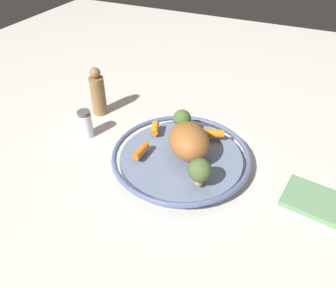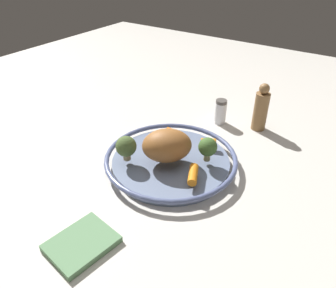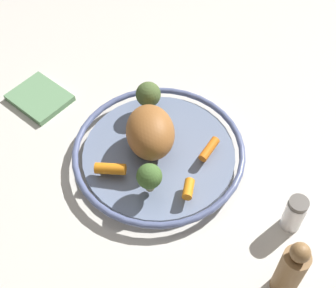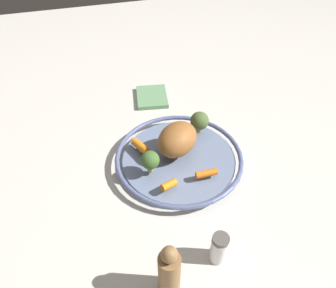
{
  "view_description": "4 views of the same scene",
  "coord_description": "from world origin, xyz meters",
  "px_view_note": "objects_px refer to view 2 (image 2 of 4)",
  "views": [
    {
      "loc": [
        0.6,
        0.24,
        0.56
      ],
      "look_at": [
        0.02,
        -0.03,
        0.07
      ],
      "focal_mm": 35.25,
      "sensor_mm": 36.0,
      "label": 1
    },
    {
      "loc": [
        -0.39,
        0.58,
        0.53
      ],
      "look_at": [
        0.0,
        0.01,
        0.07
      ],
      "focal_mm": 34.79,
      "sensor_mm": 36.0,
      "label": 2
    },
    {
      "loc": [
        -0.47,
        -0.31,
        0.78
      ],
      "look_at": [
        0.01,
        -0.02,
        0.06
      ],
      "focal_mm": 49.55,
      "sensor_mm": 36.0,
      "label": 3
    },
    {
      "loc": [
        -0.2,
        -0.59,
        0.67
      ],
      "look_at": [
        -0.03,
        0.01,
        0.07
      ],
      "focal_mm": 35.03,
      "sensor_mm": 36.0,
      "label": 4
    }
  ],
  "objects_px": {
    "baby_carrot_right": "(193,175)",
    "salt_shaker": "(221,112)",
    "dish_towel": "(82,244)",
    "baby_carrot_center": "(175,133)",
    "pepper_mill": "(261,109)",
    "roast_chicken_piece": "(166,145)",
    "baby_carrot_back": "(208,142)",
    "broccoli_floret_large": "(126,147)",
    "broccoli_floret_edge": "(208,147)",
    "serving_bowl": "(171,161)"
  },
  "relations": [
    {
      "from": "baby_carrot_right",
      "to": "salt_shaker",
      "type": "height_order",
      "value": "salt_shaker"
    },
    {
      "from": "baby_carrot_right",
      "to": "dish_towel",
      "type": "distance_m",
      "value": 0.29
    },
    {
      "from": "baby_carrot_center",
      "to": "pepper_mill",
      "type": "bearing_deg",
      "value": -125.03
    },
    {
      "from": "roast_chicken_piece",
      "to": "dish_towel",
      "type": "height_order",
      "value": "roast_chicken_piece"
    },
    {
      "from": "baby_carrot_back",
      "to": "broccoli_floret_large",
      "type": "xyz_separation_m",
      "value": [
        0.14,
        0.18,
        0.03
      ]
    },
    {
      "from": "pepper_mill",
      "to": "broccoli_floret_edge",
      "type": "bearing_deg",
      "value": 83.89
    },
    {
      "from": "baby_carrot_center",
      "to": "dish_towel",
      "type": "height_order",
      "value": "baby_carrot_center"
    },
    {
      "from": "salt_shaker",
      "to": "broccoli_floret_large",
      "type": "bearing_deg",
      "value": 77.01
    },
    {
      "from": "roast_chicken_piece",
      "to": "broccoli_floret_large",
      "type": "relative_size",
      "value": 1.9
    },
    {
      "from": "serving_bowl",
      "to": "dish_towel",
      "type": "xyz_separation_m",
      "value": [
        -0.0,
        0.32,
        -0.01
      ]
    },
    {
      "from": "baby_carrot_back",
      "to": "baby_carrot_right",
      "type": "xyz_separation_m",
      "value": [
        -0.04,
        0.15,
        0.0
      ]
    },
    {
      "from": "baby_carrot_center",
      "to": "pepper_mill",
      "type": "xyz_separation_m",
      "value": [
        -0.16,
        -0.23,
        0.03
      ]
    },
    {
      "from": "serving_bowl",
      "to": "dish_towel",
      "type": "distance_m",
      "value": 0.32
    },
    {
      "from": "serving_bowl",
      "to": "broccoli_floret_large",
      "type": "height_order",
      "value": "broccoli_floret_large"
    },
    {
      "from": "serving_bowl",
      "to": "pepper_mill",
      "type": "xyz_separation_m",
      "value": [
        -0.12,
        -0.32,
        0.05
      ]
    },
    {
      "from": "serving_bowl",
      "to": "baby_carrot_right",
      "type": "xyz_separation_m",
      "value": [
        -0.1,
        0.05,
        0.03
      ]
    },
    {
      "from": "baby_carrot_back",
      "to": "salt_shaker",
      "type": "bearing_deg",
      "value": -73.34
    },
    {
      "from": "broccoli_floret_edge",
      "to": "baby_carrot_right",
      "type": "bearing_deg",
      "value": 95.71
    },
    {
      "from": "baby_carrot_back",
      "to": "salt_shaker",
      "type": "xyz_separation_m",
      "value": [
        0.06,
        -0.19,
        -0.0
      ]
    },
    {
      "from": "broccoli_floret_edge",
      "to": "salt_shaker",
      "type": "xyz_separation_m",
      "value": [
        0.09,
        -0.25,
        -0.03
      ]
    },
    {
      "from": "baby_carrot_center",
      "to": "salt_shaker",
      "type": "bearing_deg",
      "value": -102.98
    },
    {
      "from": "baby_carrot_back",
      "to": "pepper_mill",
      "type": "height_order",
      "value": "pepper_mill"
    },
    {
      "from": "baby_carrot_center",
      "to": "baby_carrot_right",
      "type": "xyz_separation_m",
      "value": [
        -0.14,
        0.14,
        0.0
      ]
    },
    {
      "from": "broccoli_floret_large",
      "to": "salt_shaker",
      "type": "bearing_deg",
      "value": -102.99
    },
    {
      "from": "roast_chicken_piece",
      "to": "broccoli_floret_large",
      "type": "bearing_deg",
      "value": 35.57
    },
    {
      "from": "baby_carrot_center",
      "to": "baby_carrot_back",
      "type": "height_order",
      "value": "baby_carrot_back"
    },
    {
      "from": "baby_carrot_center",
      "to": "broccoli_floret_edge",
      "type": "bearing_deg",
      "value": 157.65
    },
    {
      "from": "baby_carrot_back",
      "to": "pepper_mill",
      "type": "bearing_deg",
      "value": -105.46
    },
    {
      "from": "serving_bowl",
      "to": "roast_chicken_piece",
      "type": "distance_m",
      "value": 0.06
    },
    {
      "from": "baby_carrot_center",
      "to": "broccoli_floret_edge",
      "type": "height_order",
      "value": "broccoli_floret_edge"
    },
    {
      "from": "baby_carrot_center",
      "to": "salt_shaker",
      "type": "height_order",
      "value": "salt_shaker"
    },
    {
      "from": "baby_carrot_center",
      "to": "broccoli_floret_large",
      "type": "relative_size",
      "value": 0.84
    },
    {
      "from": "broccoli_floret_large",
      "to": "roast_chicken_piece",
      "type": "bearing_deg",
      "value": -144.43
    },
    {
      "from": "serving_bowl",
      "to": "baby_carrot_center",
      "type": "distance_m",
      "value": 0.1
    },
    {
      "from": "baby_carrot_back",
      "to": "dish_towel",
      "type": "distance_m",
      "value": 0.43
    },
    {
      "from": "serving_bowl",
      "to": "baby_carrot_center",
      "type": "height_order",
      "value": "baby_carrot_center"
    },
    {
      "from": "serving_bowl",
      "to": "baby_carrot_right",
      "type": "height_order",
      "value": "baby_carrot_right"
    },
    {
      "from": "baby_carrot_right",
      "to": "broccoli_floret_edge",
      "type": "relative_size",
      "value": 0.92
    },
    {
      "from": "baby_carrot_center",
      "to": "broccoli_floret_large",
      "type": "distance_m",
      "value": 0.17
    },
    {
      "from": "broccoli_floret_edge",
      "to": "dish_towel",
      "type": "relative_size",
      "value": 0.51
    },
    {
      "from": "roast_chicken_piece",
      "to": "salt_shaker",
      "type": "height_order",
      "value": "roast_chicken_piece"
    },
    {
      "from": "baby_carrot_back",
      "to": "dish_towel",
      "type": "relative_size",
      "value": 0.32
    },
    {
      "from": "broccoli_floret_large",
      "to": "dish_towel",
      "type": "bearing_deg",
      "value": 109.6
    },
    {
      "from": "roast_chicken_piece",
      "to": "baby_carrot_back",
      "type": "xyz_separation_m",
      "value": [
        -0.06,
        -0.12,
        -0.03
      ]
    },
    {
      "from": "pepper_mill",
      "to": "dish_towel",
      "type": "relative_size",
      "value": 1.21
    },
    {
      "from": "salt_shaker",
      "to": "pepper_mill",
      "type": "height_order",
      "value": "pepper_mill"
    },
    {
      "from": "broccoli_floret_edge",
      "to": "dish_towel",
      "type": "bearing_deg",
      "value": 76.51
    },
    {
      "from": "broccoli_floret_edge",
      "to": "dish_towel",
      "type": "xyz_separation_m",
      "value": [
        0.09,
        0.36,
        -0.07
      ]
    },
    {
      "from": "serving_bowl",
      "to": "broccoli_floret_large",
      "type": "distance_m",
      "value": 0.13
    },
    {
      "from": "pepper_mill",
      "to": "roast_chicken_piece",
      "type": "bearing_deg",
      "value": 70.65
    }
  ]
}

